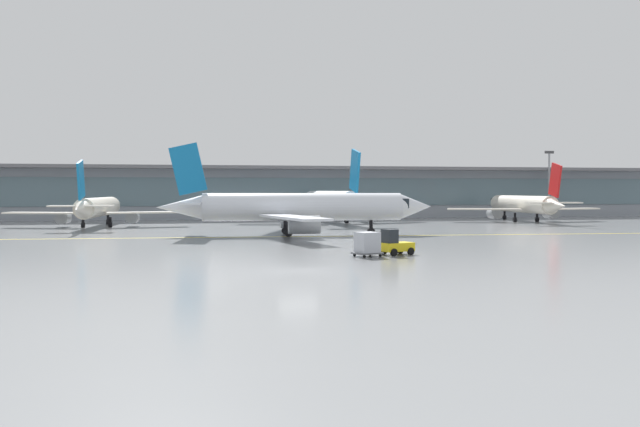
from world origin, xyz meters
TOP-DOWN VIEW (x-y plane):
  - ground_plane at (0.00, 0.00)m, footprint 400.00×400.00m
  - taxiway_centreline_stripe at (5.58, 30.94)m, footprint 109.88×5.78m
  - terminal_concourse at (0.00, 79.93)m, footprint 176.80×11.00m
  - gate_airplane_1 at (-20.35, 55.32)m, footprint 25.55×27.49m
  - gate_airplane_2 at (14.50, 60.72)m, footprint 31.18×33.59m
  - gate_airplane_3 at (46.95, 59.04)m, footprint 26.39×28.42m
  - taxiing_regional_jet at (5.17, 32.96)m, footprint 32.17×29.90m
  - baggage_tug at (9.27, 8.81)m, footprint 2.92×2.30m
  - cargo_dolly_lead at (6.72, 7.90)m, footprint 2.52×2.21m
  - apron_light_mast_1 at (59.54, 72.78)m, footprint 1.80×0.36m

SIDE VIEW (x-z plane):
  - ground_plane at x=0.00m, z-range 0.00..0.00m
  - taxiway_centreline_stripe at x=5.58m, z-range 0.00..0.01m
  - baggage_tug at x=9.27m, z-range -0.16..1.94m
  - cargo_dolly_lead at x=6.72m, z-range 0.08..2.02m
  - gate_airplane_1 at x=-20.35m, z-range -1.82..7.29m
  - gate_airplane_3 at x=46.95m, z-range -1.88..7.53m
  - taxiing_regional_jet at x=5.17m, z-range -2.13..8.53m
  - gate_airplane_2 at x=14.50m, z-range -2.23..8.90m
  - terminal_concourse at x=0.00m, z-range 0.12..9.72m
  - apron_light_mast_1 at x=59.54m, z-range 0.68..13.39m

